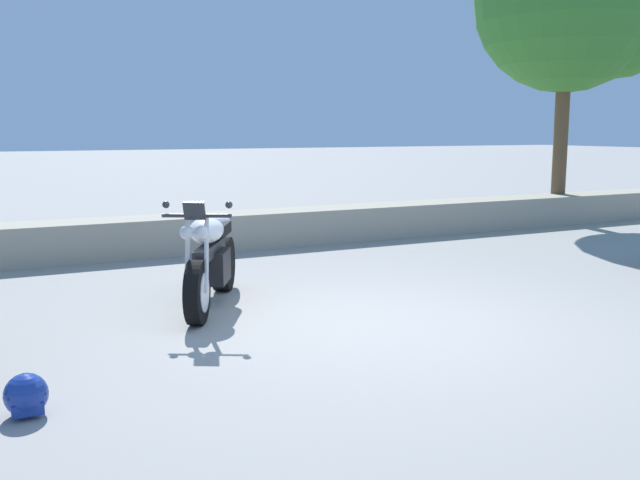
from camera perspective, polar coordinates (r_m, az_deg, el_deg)
ground_plane at (r=6.74m, az=4.61°, el=-6.89°), size 120.00×120.00×0.00m
stone_wall at (r=10.99m, az=-8.41°, el=0.67°), size 36.00×0.80×0.55m
motorcycle_white_centre at (r=7.41m, az=-8.86°, el=-1.66°), size 1.18×1.88×1.18m
rider_helmet at (r=5.02m, az=-22.66°, el=-11.52°), size 0.28×0.28×0.28m
leafy_tree_mid_left at (r=15.25m, az=20.20°, el=17.55°), size 3.78×3.60×5.60m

